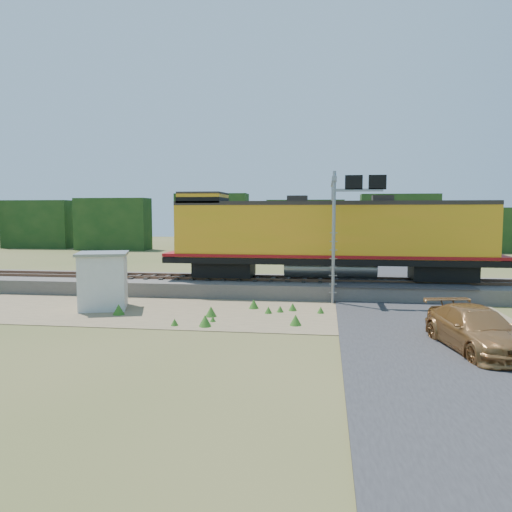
# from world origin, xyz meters

# --- Properties ---
(ground) EXTENTS (140.00, 140.00, 0.00)m
(ground) POSITION_xyz_m (0.00, 0.00, 0.00)
(ground) COLOR #475123
(ground) RESTS_ON ground
(ballast) EXTENTS (70.00, 5.00, 0.80)m
(ballast) POSITION_xyz_m (0.00, 6.00, 0.40)
(ballast) COLOR slate
(ballast) RESTS_ON ground
(rails) EXTENTS (70.00, 1.54, 0.16)m
(rails) POSITION_xyz_m (0.00, 6.00, 0.88)
(rails) COLOR brown
(rails) RESTS_ON ballast
(dirt_shoulder) EXTENTS (26.00, 8.00, 0.03)m
(dirt_shoulder) POSITION_xyz_m (-2.00, 0.50, 0.01)
(dirt_shoulder) COLOR #8C7754
(dirt_shoulder) RESTS_ON ground
(road) EXTENTS (7.00, 66.00, 0.86)m
(road) POSITION_xyz_m (7.00, 0.74, 0.09)
(road) COLOR #38383A
(road) RESTS_ON ground
(tree_line_north) EXTENTS (130.00, 3.00, 6.50)m
(tree_line_north) POSITION_xyz_m (0.00, 38.00, 3.07)
(tree_line_north) COLOR #173914
(tree_line_north) RESTS_ON ground
(weed_clumps) EXTENTS (15.00, 6.20, 0.56)m
(weed_clumps) POSITION_xyz_m (-3.50, 0.10, 0.00)
(weed_clumps) COLOR #31681D
(weed_clumps) RESTS_ON ground
(locomotive) EXTENTS (18.61, 2.84, 4.80)m
(locomotive) POSITION_xyz_m (2.96, 6.00, 3.33)
(locomotive) COLOR black
(locomotive) RESTS_ON rails
(shed) EXTENTS (2.90, 2.90, 2.73)m
(shed) POSITION_xyz_m (-7.53, 0.27, 1.38)
(shed) COLOR silver
(shed) RESTS_ON ground
(signal_gantry) EXTENTS (2.64, 6.20, 6.67)m
(signal_gantry) POSITION_xyz_m (3.69, 5.35, 5.03)
(signal_gantry) COLOR gray
(signal_gantry) RESTS_ON ground
(car) EXTENTS (2.94, 5.27, 1.44)m
(car) POSITION_xyz_m (7.99, -4.89, 0.72)
(car) COLOR #A6723D
(car) RESTS_ON ground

